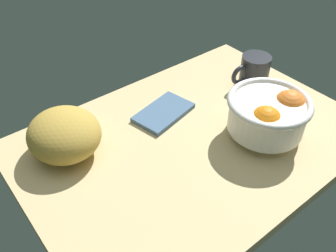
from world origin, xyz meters
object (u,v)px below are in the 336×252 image
Objects in this scene: fruit_bowl at (269,114)px; bread_loaf at (64,134)px; mug at (254,70)px; napkin_folded at (163,113)px.

fruit_bowl is 1.14× the size of bread_loaf.
napkin_folded is at bearing 171.92° from mug.
fruit_bowl is 25.96cm from napkin_folded.
napkin_folded is (-13.93, 21.12, -5.80)cm from fruit_bowl.
fruit_bowl is at bearing -56.59° from napkin_folded.
mug is (28.62, -4.06, 3.49)cm from napkin_folded.
fruit_bowl reaches higher than mug.
mug is (53.41, -6.90, -0.95)cm from bread_loaf.
bread_loaf is at bearing 172.63° from mug.
bread_loaf reaches higher than napkin_folded.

